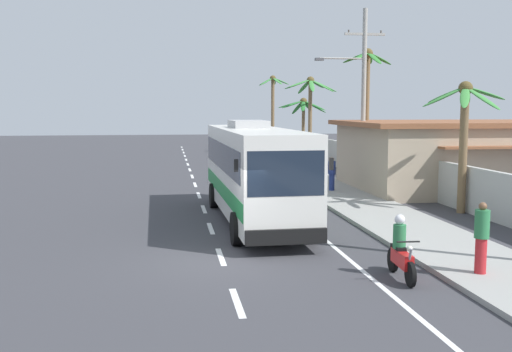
{
  "coord_description": "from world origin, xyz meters",
  "views": [
    {
      "loc": [
        -1.42,
        -16.22,
        4.21
      ],
      "look_at": [
        1.79,
        5.44,
        1.7
      ],
      "focal_mm": 41.55,
      "sensor_mm": 36.0,
      "label": 1
    }
  ],
  "objects": [
    {
      "name": "boundary_wall",
      "position": [
        10.6,
        14.0,
        0.94
      ],
      "size": [
        0.24,
        60.0,
        1.88
      ],
      "primitive_type": "cube",
      "color": "#B2B2AD",
      "rests_on": "ground"
    },
    {
      "name": "palm_farthest",
      "position": [
        8.9,
        26.27,
        4.91
      ],
      "size": [
        3.89,
        3.92,
        6.52
      ],
      "color": "brown",
      "rests_on": "ground"
    },
    {
      "name": "utility_pole_mid",
      "position": [
        8.6,
        13.73,
        4.96
      ],
      "size": [
        3.7,
        0.24,
        9.32
      ],
      "color": "#9E9E99",
      "rests_on": "ground"
    },
    {
      "name": "palm_nearest",
      "position": [
        9.01,
        29.1,
        3.92
      ],
      "size": [
        3.86,
        3.71,
        5.03
      ],
      "color": "brown",
      "rests_on": "ground"
    },
    {
      "name": "lane_markings",
      "position": [
        2.22,
        14.78,
        0.0
      ],
      "size": [
        3.68,
        71.0,
        0.01
      ],
      "color": "white",
      "rests_on": "ground"
    },
    {
      "name": "coach_bus_foreground",
      "position": [
        1.71,
        5.47,
        1.94
      ],
      "size": [
        3.0,
        11.12,
        3.74
      ],
      "color": "silver",
      "rests_on": "ground"
    },
    {
      "name": "pedestrian_near_kerb",
      "position": [
        6.18,
        -2.88,
        1.07
      ],
      "size": [
        0.36,
        0.36,
        1.78
      ],
      "rotation": [
        0.0,
        0.0,
        4.41
      ],
      "color": "red",
      "rests_on": "sidewalk_kerb"
    },
    {
      "name": "palm_fourth",
      "position": [
        9.5,
        15.54,
        5.2
      ],
      "size": [
        2.75,
        2.98,
        7.49
      ],
      "color": "brown",
      "rests_on": "ground"
    },
    {
      "name": "sidewalk_kerb",
      "position": [
        6.8,
        10.0,
        0.07
      ],
      "size": [
        3.2,
        90.0,
        0.14
      ],
      "primitive_type": "cube",
      "color": "#999993",
      "rests_on": "ground"
    },
    {
      "name": "palm_second",
      "position": [
        10.24,
        5.95,
        3.73
      ],
      "size": [
        3.49,
        3.18,
        5.28
      ],
      "color": "brown",
      "rests_on": "ground"
    },
    {
      "name": "palm_third",
      "position": [
        8.33,
        38.82,
        4.96
      ],
      "size": [
        3.02,
        3.12,
        7.28
      ],
      "color": "brown",
      "rests_on": "ground"
    },
    {
      "name": "roadside_building",
      "position": [
        15.78,
        12.52,
        1.79
      ],
      "size": [
        16.28,
        8.99,
        3.55
      ],
      "color": "tan",
      "rests_on": "ground"
    },
    {
      "name": "motorcycle_beside_bus",
      "position": [
        4.24,
        -2.54,
        0.65
      ],
      "size": [
        0.56,
        1.96,
        1.59
      ],
      "color": "black",
      "rests_on": "ground"
    },
    {
      "name": "pedestrian_midwalk",
      "position": [
        6.6,
        12.15,
        1.01
      ],
      "size": [
        0.36,
        0.36,
        1.67
      ],
      "rotation": [
        0.0,
        0.0,
        0.87
      ],
      "color": "navy",
      "rests_on": "sidewalk_kerb"
    },
    {
      "name": "ground_plane",
      "position": [
        0.0,
        0.0,
        0.0
      ],
      "size": [
        160.0,
        160.0,
        0.0
      ],
      "primitive_type": "plane",
      "color": "#3A3A3F"
    },
    {
      "name": "pedestrian_far_walk",
      "position": [
        6.09,
        21.54,
        0.94
      ],
      "size": [
        0.36,
        0.36,
        1.55
      ],
      "rotation": [
        0.0,
        0.0,
        5.35
      ],
      "color": "black",
      "rests_on": "sidewalk_kerb"
    }
  ]
}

